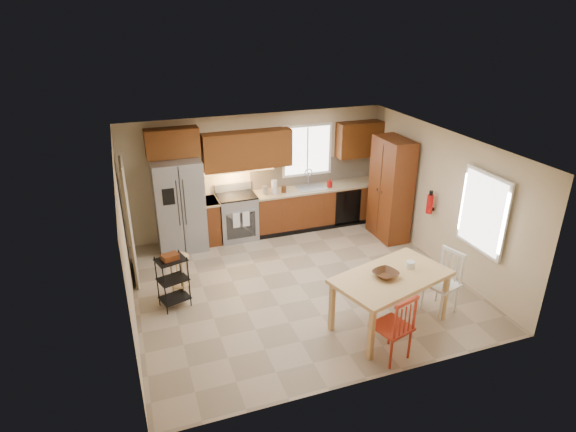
% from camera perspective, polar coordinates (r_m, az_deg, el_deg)
% --- Properties ---
extents(floor, '(5.50, 5.50, 0.00)m').
position_cam_1_polar(floor, '(8.48, 1.35, -8.10)').
color(floor, gray).
rests_on(floor, ground).
extents(ceiling, '(5.50, 5.00, 0.02)m').
position_cam_1_polar(ceiling, '(7.48, 1.53, 8.42)').
color(ceiling, silver).
rests_on(ceiling, ground).
extents(wall_back, '(5.50, 0.02, 2.50)m').
position_cam_1_polar(wall_back, '(10.12, -3.63, 5.07)').
color(wall_back, '#CCB793').
rests_on(wall_back, ground).
extents(wall_front, '(5.50, 0.02, 2.50)m').
position_cam_1_polar(wall_front, '(5.91, 10.21, -9.68)').
color(wall_front, '#CCB793').
rests_on(wall_front, ground).
extents(wall_left, '(0.02, 5.00, 2.50)m').
position_cam_1_polar(wall_left, '(7.46, -18.74, -3.22)').
color(wall_left, '#CCB793').
rests_on(wall_left, ground).
extents(wall_right, '(0.02, 5.00, 2.50)m').
position_cam_1_polar(wall_right, '(9.18, 17.70, 1.99)').
color(wall_right, '#CCB793').
rests_on(wall_right, ground).
extents(refrigerator, '(0.92, 0.75, 1.82)m').
position_cam_1_polar(refrigerator, '(9.59, -12.75, 1.27)').
color(refrigerator, gray).
rests_on(refrigerator, floor).
extents(range_stove, '(0.76, 0.63, 0.92)m').
position_cam_1_polar(range_stove, '(9.99, -6.04, -0.13)').
color(range_stove, gray).
rests_on(range_stove, floor).
extents(base_cabinet_narrow, '(0.30, 0.60, 0.90)m').
position_cam_1_polar(base_cabinet_narrow, '(9.91, -9.14, -0.58)').
color(base_cabinet_narrow, '#602D11').
rests_on(base_cabinet_narrow, floor).
extents(base_cabinet_run, '(2.92, 0.60, 0.90)m').
position_cam_1_polar(base_cabinet_run, '(10.54, 3.69, 1.20)').
color(base_cabinet_run, '#602D11').
rests_on(base_cabinet_run, floor).
extents(dishwasher, '(0.60, 0.02, 0.78)m').
position_cam_1_polar(dishwasher, '(10.52, 7.12, 1.01)').
color(dishwasher, black).
rests_on(dishwasher, floor).
extents(backsplash, '(2.92, 0.03, 0.55)m').
position_cam_1_polar(backsplash, '(10.53, 3.19, 5.41)').
color(backsplash, '#C7B396').
rests_on(backsplash, wall_back).
extents(upper_over_fridge, '(1.00, 0.35, 0.55)m').
position_cam_1_polar(upper_over_fridge, '(9.40, -13.56, 8.43)').
color(upper_over_fridge, '#5E310F').
rests_on(upper_over_fridge, wall_back).
extents(upper_left_block, '(1.80, 0.35, 0.75)m').
position_cam_1_polar(upper_left_block, '(9.72, -4.85, 7.81)').
color(upper_left_block, '#5E310F').
rests_on(upper_left_block, wall_back).
extents(upper_right_block, '(1.00, 0.35, 0.75)m').
position_cam_1_polar(upper_right_block, '(10.61, 8.46, 8.98)').
color(upper_right_block, '#5E310F').
rests_on(upper_right_block, wall_back).
extents(window_back, '(1.12, 0.04, 1.12)m').
position_cam_1_polar(window_back, '(10.32, 2.27, 7.80)').
color(window_back, white).
rests_on(window_back, wall_back).
extents(sink, '(0.62, 0.46, 0.16)m').
position_cam_1_polar(sink, '(10.32, 2.78, 3.17)').
color(sink, gray).
rests_on(sink, base_cabinet_run).
extents(undercab_glow, '(1.60, 0.30, 0.01)m').
position_cam_1_polar(undercab_glow, '(9.75, -6.45, 5.35)').
color(undercab_glow, '#FFBF66').
rests_on(undercab_glow, wall_back).
extents(soap_bottle, '(0.09, 0.09, 0.19)m').
position_cam_1_polar(soap_bottle, '(10.33, 4.96, 3.93)').
color(soap_bottle, '#B10D0C').
rests_on(soap_bottle, base_cabinet_run).
extents(paper_towel, '(0.12, 0.12, 0.28)m').
position_cam_1_polar(paper_towel, '(9.94, -1.65, 3.48)').
color(paper_towel, silver).
rests_on(paper_towel, base_cabinet_run).
extents(canister_steel, '(0.11, 0.11, 0.18)m').
position_cam_1_polar(canister_steel, '(9.90, -2.75, 3.07)').
color(canister_steel, gray).
rests_on(canister_steel, base_cabinet_run).
extents(canister_wood, '(0.10, 0.10, 0.14)m').
position_cam_1_polar(canister_wood, '(9.99, -0.50, 3.18)').
color(canister_wood, '#452312').
rests_on(canister_wood, base_cabinet_run).
extents(pantry, '(0.50, 0.95, 2.10)m').
position_cam_1_polar(pantry, '(9.99, 12.07, 3.13)').
color(pantry, '#602D11').
rests_on(pantry, floor).
extents(fire_extinguisher, '(0.12, 0.12, 0.36)m').
position_cam_1_polar(fire_extinguisher, '(9.27, 16.46, 1.37)').
color(fire_extinguisher, '#B10D0C').
rests_on(fire_extinguisher, wall_right).
extents(window_right, '(0.04, 1.02, 1.32)m').
position_cam_1_polar(window_right, '(8.25, 22.13, 0.40)').
color(window_right, white).
rests_on(window_right, wall_right).
extents(doorway, '(0.04, 0.95, 2.10)m').
position_cam_1_polar(doorway, '(8.73, -18.39, -0.66)').
color(doorway, '#8C7A59').
rests_on(doorway, wall_left).
extents(dining_table, '(1.93, 1.42, 0.84)m').
position_cam_1_polar(dining_table, '(7.45, 11.92, -9.78)').
color(dining_table, tan).
rests_on(dining_table, floor).
extents(chair_red, '(0.59, 0.59, 1.01)m').
position_cam_1_polar(chair_red, '(6.80, 12.22, -12.58)').
color(chair_red, '#AE2F1A').
rests_on(chair_red, floor).
extents(chair_white, '(0.59, 0.59, 1.01)m').
position_cam_1_polar(chair_white, '(7.93, 17.74, -7.55)').
color(chair_white, silver).
rests_on(chair_white, floor).
extents(table_bowl, '(0.43, 0.43, 0.09)m').
position_cam_1_polar(table_bowl, '(7.18, 11.46, -7.10)').
color(table_bowl, '#452312').
rests_on(table_bowl, dining_table).
extents(table_jar, '(0.17, 0.17, 0.16)m').
position_cam_1_polar(table_jar, '(7.48, 14.29, -5.77)').
color(table_jar, silver).
rests_on(table_jar, dining_table).
extents(bar_stool, '(0.42, 0.42, 0.73)m').
position_cam_1_polar(bar_stool, '(8.21, -12.66, -6.96)').
color(bar_stool, tan).
rests_on(bar_stool, floor).
extents(utility_cart, '(0.53, 0.46, 0.89)m').
position_cam_1_polar(utility_cart, '(7.91, -13.46, -7.60)').
color(utility_cart, black).
rests_on(utility_cart, floor).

